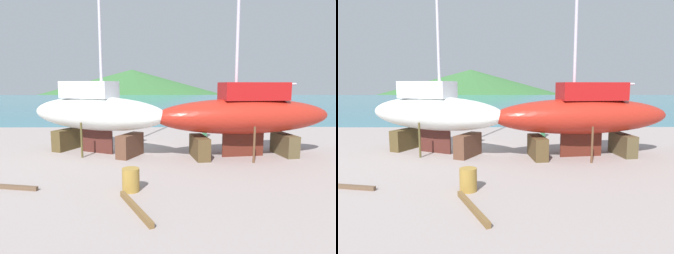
% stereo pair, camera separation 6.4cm
% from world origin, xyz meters
% --- Properties ---
extents(ground_plane, '(51.86, 51.86, 0.00)m').
position_xyz_m(ground_plane, '(0.00, -3.40, 0.00)').
color(ground_plane, '#9D908C').
extents(sea_water, '(139.43, 90.33, 0.01)m').
position_xyz_m(sea_water, '(0.00, 54.73, 0.00)').
color(sea_water, teal).
rests_on(sea_water, ground).
extents(headland_hill, '(179.04, 179.04, 24.29)m').
position_xyz_m(headland_hill, '(-15.50, 148.85, 0.00)').
color(headland_hill, '#3A7138').
rests_on(headland_hill, ground).
extents(sailboat_small_center, '(10.47, 4.08, 14.69)m').
position_xyz_m(sailboat_small_center, '(6.95, -2.40, 2.38)').
color(sailboat_small_center, brown).
rests_on(sailboat_small_center, ground).
extents(sailboat_large_starboard, '(9.42, 6.11, 14.47)m').
position_xyz_m(sailboat_large_starboard, '(-1.68, -1.37, 2.43)').
color(sailboat_large_starboard, brown).
rests_on(sailboat_large_starboard, ground).
extents(worker, '(0.41, 0.50, 1.69)m').
position_xyz_m(worker, '(5.54, 3.85, 0.88)').
color(worker, '#317246').
rests_on(worker, ground).
extents(barrel_tipped_left, '(0.84, 0.84, 0.90)m').
position_xyz_m(barrel_tipped_left, '(1.13, -8.05, 0.45)').
color(barrel_tipped_left, olive).
rests_on(barrel_tipped_left, ground).
extents(timber_plank_far, '(1.85, 0.50, 0.16)m').
position_xyz_m(timber_plank_far, '(-3.42, -7.81, 0.08)').
color(timber_plank_far, brown).
rests_on(timber_plank_far, ground).
extents(timber_long_fore, '(1.35, 2.68, 0.19)m').
position_xyz_m(timber_long_fore, '(1.46, -9.86, 0.10)').
color(timber_long_fore, brown).
rests_on(timber_long_fore, ground).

